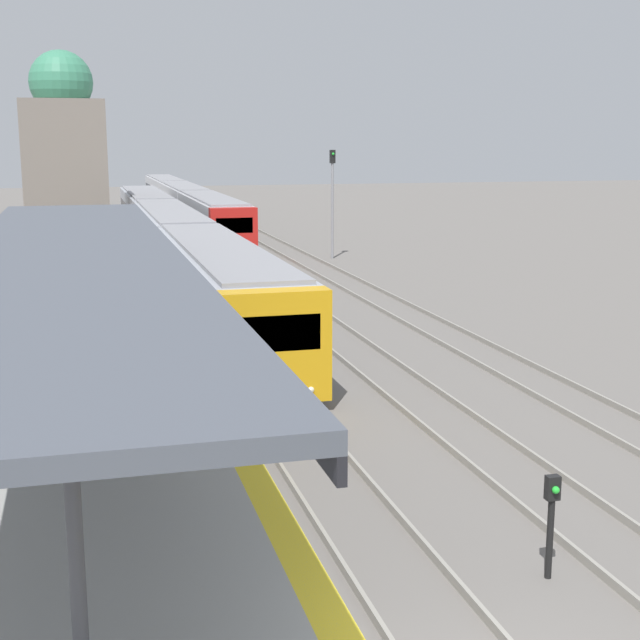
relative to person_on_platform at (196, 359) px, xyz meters
The scene contains 7 objects.
platform_canopy 3.17m from the person_on_platform, 167.38° to the left, with size 4.00×24.24×3.26m.
person_on_platform is the anchor object (origin of this frame).
train_near 26.24m from the person_on_platform, 85.37° to the left, with size 2.60×48.40×3.03m.
train_far 52.54m from the person_on_platform, 83.75° to the left, with size 2.53×46.42×2.93m.
signal_post_near 8.03m from the person_on_platform, 57.85° to the right, with size 0.20×0.21×1.58m.
signal_mast_far 30.89m from the person_on_platform, 69.05° to the left, with size 0.28×0.29×5.81m.
distant_domed_building 38.12m from the person_on_platform, 94.22° to the left, with size 4.74×4.74×11.44m.
Camera 1 is at (-4.23, -7.87, 6.28)m, focal length 50.00 mm.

